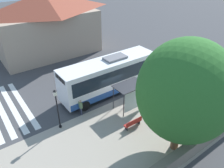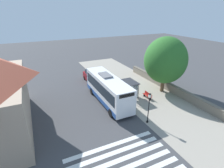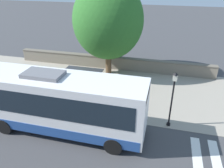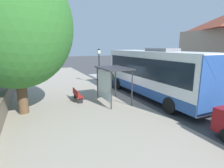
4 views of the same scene
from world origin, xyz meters
The scene contains 11 objects.
ground_plane centered at (0.00, 0.00, 0.00)m, with size 120.00×120.00×0.00m, color #424244.
sidewalk_plaza centered at (-4.50, 0.00, 0.01)m, with size 9.00×44.00×0.02m.
crosswalk_stripes centered at (5.00, 9.86, 0.00)m, with size 9.00×5.25×0.01m.
stone_wall centered at (-8.55, 0.00, 0.64)m, with size 0.60×20.00×1.26m.
bus centered at (1.70, -0.54, 1.96)m, with size 2.71×10.26×3.81m.
bus_shelter centered at (-1.80, -0.40, 2.09)m, with size 1.81×2.76×2.51m.
pedestrian centered at (0.10, 3.68, 0.92)m, with size 0.34×0.22×1.57m.
bench centered at (-3.91, 1.02, 0.48)m, with size 0.40×1.68×0.88m.
street_lamp_near centered at (-0.33, 5.92, 2.22)m, with size 0.28×0.28×3.71m.
shade_tree centered at (-7.40, 0.00, 5.01)m, with size 6.26×6.26×8.47m.
parked_car_behind_bus centered at (1.22, -8.72, 0.96)m, with size 1.99×4.45×1.98m.
Camera 2 is at (10.46, 19.22, 11.77)m, focal length 28.00 mm.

